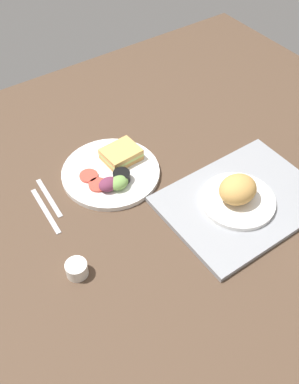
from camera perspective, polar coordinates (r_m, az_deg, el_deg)
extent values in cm
cube|color=#4C3828|center=(129.86, -0.02, -0.46)|extent=(190.00, 150.00, 3.00)
cube|color=gray|center=(128.18, 12.05, -1.16)|extent=(45.23, 33.31, 1.60)
cylinder|color=white|center=(126.03, 11.50, -1.09)|extent=(21.34, 21.34, 1.40)
ellipsoid|color=tan|center=(122.76, 11.52, 0.35)|extent=(11.07, 9.56, 7.55)
cylinder|color=white|center=(133.79, -5.11, 2.56)|extent=(30.04, 30.04, 1.60)
cube|color=tan|center=(136.53, -3.57, 4.68)|extent=(11.35, 9.43, 1.40)
cube|color=#B2C66B|center=(135.72, -3.60, 5.05)|extent=(11.45, 9.55, 1.00)
cube|color=tan|center=(134.91, -3.62, 5.43)|extent=(11.57, 9.71, 1.40)
cylinder|color=#D14738|center=(131.86, -7.99, 2.11)|extent=(5.60, 5.60, 0.80)
cylinder|color=#D14738|center=(128.92, -6.78, 0.94)|extent=(5.60, 5.60, 0.80)
cylinder|color=black|center=(129.15, -3.69, 2.05)|extent=(5.20, 5.20, 3.00)
cylinder|color=#EFEACC|center=(128.37, -3.71, 2.40)|extent=(4.26, 4.26, 0.60)
ellipsoid|color=#729E4C|center=(126.98, -4.09, 1.22)|extent=(6.00, 4.80, 3.60)
ellipsoid|color=#6B2D47|center=(126.85, -5.41, 1.04)|extent=(6.00, 4.80, 3.60)
cylinder|color=silver|center=(111.69, -9.54, -9.95)|extent=(5.60, 5.60, 4.00)
cube|color=#B7B7BC|center=(130.40, -13.08, -0.69)|extent=(2.29, 17.05, 0.50)
cube|color=#B7B7BC|center=(127.27, -13.51, -2.37)|extent=(2.27, 19.04, 0.50)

